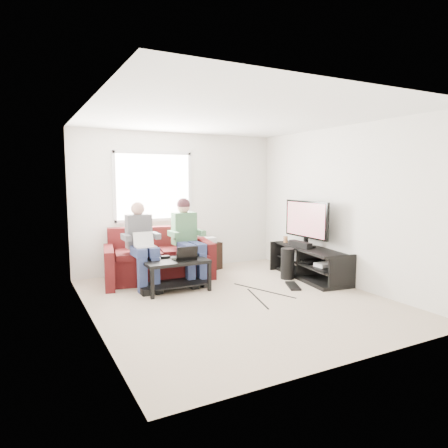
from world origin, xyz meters
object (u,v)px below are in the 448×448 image
Objects in this scene: coffee_table at (175,268)px; tv_stand at (309,265)px; end_table at (210,255)px; sofa at (159,261)px; tv at (306,221)px; subwoofer at (288,264)px.

coffee_table is 2.38m from tv_stand.
end_table is at bearing 130.10° from tv_stand.
coffee_table is (-0.00, -0.80, 0.04)m from sofa.
coffee_table is 1.57m from end_table.
end_table is at bearing 132.06° from tv.
tv is (2.35, -1.07, 0.68)m from sofa.
sofa is 2.67m from tv.
subwoofer is 0.87× the size of end_table.
sofa is 3.80× the size of subwoofer.
coffee_table is 2.01m from subwoofer.
tv is (-0.00, 0.10, 0.76)m from tv_stand.
end_table is (1.12, 0.29, -0.05)m from sofa.
subwoofer reaches higher than coffee_table.
coffee_table is 1.59× the size of end_table.
tv_stand is at bearing -8.96° from coffee_table.
tv_stand is 1.56× the size of tv.
subwoofer is (2.00, -1.02, -0.06)m from sofa.
coffee_table is at bearing -90.20° from sofa.
tv_stand is 0.77m from tv.
tv_stand is (2.35, -0.37, -0.12)m from coffee_table.
tv is 1.97m from end_table.
sofa is 0.80m from coffee_table.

